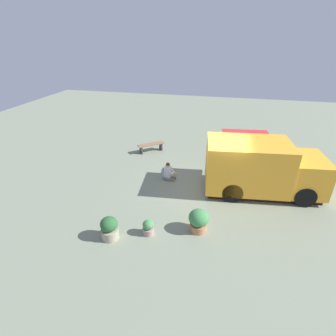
{
  "coord_description": "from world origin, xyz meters",
  "views": [
    {
      "loc": [
        10.53,
        0.28,
        6.35
      ],
      "look_at": [
        0.83,
        -1.98,
        1.27
      ],
      "focal_mm": 28.26,
      "sensor_mm": 36.0,
      "label": 1
    }
  ],
  "objects_px": {
    "planter_flowering_side": "(199,220)",
    "plaza_bench": "(151,146)",
    "planter_flowering_far": "(109,228)",
    "food_truck": "(260,169)",
    "person_customer": "(169,173)",
    "planter_flowering_near": "(148,227)"
  },
  "relations": [
    {
      "from": "planter_flowering_side",
      "to": "plaza_bench",
      "type": "bearing_deg",
      "value": -150.54
    },
    {
      "from": "planter_flowering_far",
      "to": "planter_flowering_side",
      "type": "height_order",
      "value": "planter_flowering_side"
    },
    {
      "from": "food_truck",
      "to": "planter_flowering_far",
      "type": "bearing_deg",
      "value": -49.53
    },
    {
      "from": "planter_flowering_side",
      "to": "food_truck",
      "type": "bearing_deg",
      "value": 146.08
    },
    {
      "from": "person_customer",
      "to": "plaza_bench",
      "type": "relative_size",
      "value": 0.58
    },
    {
      "from": "planter_flowering_far",
      "to": "plaza_bench",
      "type": "distance_m",
      "value": 7.62
    },
    {
      "from": "food_truck",
      "to": "plaza_bench",
      "type": "xyz_separation_m",
      "value": [
        -3.19,
        -5.9,
        -0.73
      ]
    },
    {
      "from": "planter_flowering_near",
      "to": "plaza_bench",
      "type": "height_order",
      "value": "planter_flowering_near"
    },
    {
      "from": "planter_flowering_far",
      "to": "planter_flowering_side",
      "type": "xyz_separation_m",
      "value": [
        -1.08,
        2.92,
        0.03
      ]
    },
    {
      "from": "person_customer",
      "to": "planter_flowering_near",
      "type": "height_order",
      "value": "person_customer"
    },
    {
      "from": "person_customer",
      "to": "plaza_bench",
      "type": "height_order",
      "value": "person_customer"
    },
    {
      "from": "food_truck",
      "to": "planter_flowering_side",
      "type": "height_order",
      "value": "food_truck"
    },
    {
      "from": "plaza_bench",
      "to": "planter_flowering_side",
      "type": "bearing_deg",
      "value": 29.46
    },
    {
      "from": "person_customer",
      "to": "planter_flowering_side",
      "type": "height_order",
      "value": "person_customer"
    },
    {
      "from": "food_truck",
      "to": "person_customer",
      "type": "height_order",
      "value": "food_truck"
    },
    {
      "from": "planter_flowering_near",
      "to": "plaza_bench",
      "type": "distance_m",
      "value": 7.36
    },
    {
      "from": "food_truck",
      "to": "planter_flowering_near",
      "type": "xyz_separation_m",
      "value": [
        3.89,
        -3.91,
        -0.82
      ]
    },
    {
      "from": "person_customer",
      "to": "planter_flowering_side",
      "type": "xyz_separation_m",
      "value": [
        3.45,
        1.89,
        0.13
      ]
    },
    {
      "from": "planter_flowering_near",
      "to": "planter_flowering_far",
      "type": "distance_m",
      "value": 1.34
    },
    {
      "from": "food_truck",
      "to": "planter_flowering_near",
      "type": "bearing_deg",
      "value": -45.17
    },
    {
      "from": "person_customer",
      "to": "planter_flowering_near",
      "type": "bearing_deg",
      "value": 2.87
    },
    {
      "from": "person_customer",
      "to": "planter_flowering_far",
      "type": "height_order",
      "value": "person_customer"
    }
  ]
}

